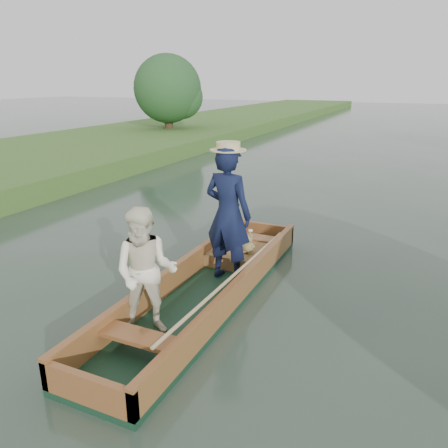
% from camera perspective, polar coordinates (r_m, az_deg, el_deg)
% --- Properties ---
extents(ground, '(120.00, 120.00, 0.00)m').
position_cam_1_polar(ground, '(6.36, -2.28, -9.71)').
color(ground, '#283D30').
rests_on(ground, ground).
extents(trees_far, '(22.79, 4.88, 4.35)m').
position_cam_1_polar(trees_far, '(19.19, 17.99, 16.07)').
color(trees_far, '#47331E').
rests_on(trees_far, ground).
extents(punt, '(1.22, 5.00, 2.15)m').
position_cam_1_polar(punt, '(6.06, -2.87, -4.24)').
color(punt, '#133220').
rests_on(punt, ground).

